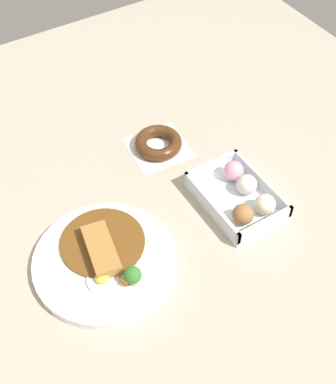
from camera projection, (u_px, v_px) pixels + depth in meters
The scene contains 4 objects.
ground_plane at pixel (160, 219), 1.13m from camera, with size 1.60×1.60×0.00m, color #B2A893.
curry_plate at pixel (105, 259), 1.05m from camera, with size 0.29×0.29×0.06m.
donut_box at pixel (241, 196), 1.14m from camera, with size 0.20×0.14×0.06m.
chocolate_ring_donut at pixel (158, 143), 1.26m from camera, with size 0.14×0.14×0.03m.
Camera 1 is at (-0.60, 0.35, 0.89)m, focal length 49.48 mm.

